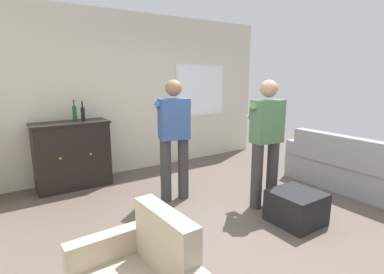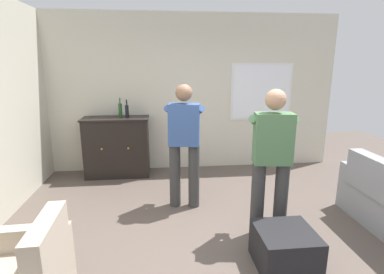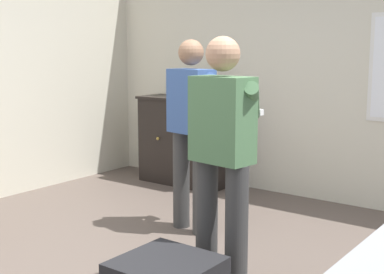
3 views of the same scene
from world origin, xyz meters
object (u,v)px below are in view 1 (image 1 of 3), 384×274
object	(u,v)px
couch	(362,173)
bottle_wine_green	(83,114)
sideboard_cabinet	(72,155)
ottoman	(296,207)
person_standing_left	(174,135)
bottle_liquor_amber	(75,113)
person_standing_right	(266,138)

from	to	relation	value
couch	bottle_wine_green	world-z (taller)	bottle_wine_green
sideboard_cabinet	ottoman	world-z (taller)	sideboard_cabinet
sideboard_cabinet	person_standing_left	world-z (taller)	person_standing_left
couch	bottle_liquor_amber	size ratio (longest dim) A/B	7.32
person_standing_left	person_standing_right	size ratio (longest dim) A/B	1.00
bottle_liquor_amber	sideboard_cabinet	bearing A→B (deg)	-162.55
bottle_wine_green	person_standing_left	world-z (taller)	person_standing_left
ottoman	person_standing_left	xyz separation A→B (m)	(-0.86, 1.40, 0.75)
sideboard_cabinet	person_standing_left	distance (m)	1.73
ottoman	sideboard_cabinet	bearing A→B (deg)	125.76
bottle_liquor_amber	ottoman	size ratio (longest dim) A/B	0.60
bottle_liquor_amber	person_standing_right	world-z (taller)	person_standing_right
couch	bottle_wine_green	size ratio (longest dim) A/B	7.88
couch	person_standing_right	world-z (taller)	person_standing_right
person_standing_left	person_standing_right	bearing A→B (deg)	-43.75
ottoman	person_standing_right	xyz separation A→B (m)	(0.03, 0.55, 0.75)
sideboard_cabinet	bottle_wine_green	xyz separation A→B (m)	(0.20, -0.00, 0.63)
bottle_wine_green	bottle_liquor_amber	world-z (taller)	bottle_liquor_amber
couch	bottle_liquor_amber	world-z (taller)	bottle_liquor_amber
bottle_liquor_amber	person_standing_right	xyz separation A→B (m)	(1.87, -2.16, -0.22)
couch	sideboard_cabinet	distance (m)	4.35
sideboard_cabinet	person_standing_right	xyz separation A→B (m)	(1.96, -2.13, 0.42)
person_standing_left	ottoman	bearing A→B (deg)	-58.47
couch	person_standing_right	xyz separation A→B (m)	(-1.46, 0.55, 0.60)
sideboard_cabinet	bottle_wine_green	distance (m)	0.66
sideboard_cabinet	person_standing_left	bearing A→B (deg)	-50.10
bottle_wine_green	person_standing_left	distance (m)	1.57
person_standing_left	bottle_liquor_amber	bearing A→B (deg)	126.94
bottle_wine_green	ottoman	distance (m)	3.33
ottoman	person_standing_right	bearing A→B (deg)	87.28
sideboard_cabinet	bottle_liquor_amber	size ratio (longest dim) A/B	3.42
couch	person_standing_right	bearing A→B (deg)	159.30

